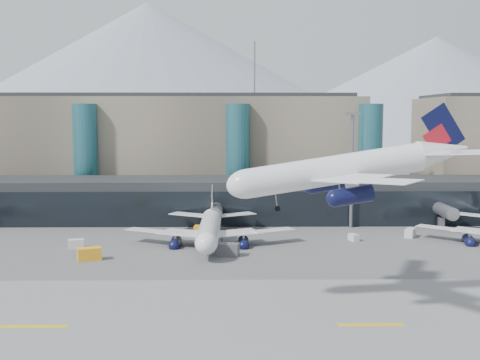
# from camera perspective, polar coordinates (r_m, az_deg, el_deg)

# --- Properties ---
(ground) EXTENTS (900.00, 900.00, 0.00)m
(ground) POSITION_cam_1_polar(r_m,az_deg,el_deg) (87.80, -3.03, -10.35)
(ground) COLOR #515154
(ground) RESTS_ON ground
(runway_strip) EXTENTS (400.00, 40.00, 0.04)m
(runway_strip) POSITION_cam_1_polar(r_m,az_deg,el_deg) (73.54, -3.49, -13.64)
(runway_strip) COLOR slate
(runway_strip) RESTS_ON ground
(runway_markings) EXTENTS (128.00, 1.00, 0.02)m
(runway_markings) POSITION_cam_1_polar(r_m,az_deg,el_deg) (73.53, -3.49, -13.62)
(runway_markings) COLOR gold
(runway_markings) RESTS_ON ground
(concourse) EXTENTS (170.00, 27.00, 10.00)m
(concourse) POSITION_cam_1_polar(r_m,az_deg,el_deg) (143.29, -2.16, -1.88)
(concourse) COLOR black
(concourse) RESTS_ON ground
(terminal_main) EXTENTS (130.00, 30.00, 31.00)m
(terminal_main) POSITION_cam_1_polar(r_m,az_deg,el_deg) (176.69, -10.06, 2.96)
(terminal_main) COLOR gray
(terminal_main) RESTS_ON ground
(teal_towers) EXTENTS (116.40, 19.40, 46.00)m
(teal_towers) POSITION_cam_1_polar(r_m,az_deg,el_deg) (159.58, -7.42, 2.16)
(teal_towers) COLOR #286671
(teal_towers) RESTS_ON ground
(mountain_ridge) EXTENTS (910.00, 400.00, 110.00)m
(mountain_ridge) POSITION_cam_1_polar(r_m,az_deg,el_deg) (464.78, 0.76, 8.68)
(mountain_ridge) COLOR gray
(mountain_ridge) RESTS_ON ground
(lightmast_mid) EXTENTS (3.00, 1.20, 25.60)m
(lightmast_mid) POSITION_cam_1_polar(r_m,az_deg,el_deg) (135.20, 10.56, 1.57)
(lightmast_mid) COLOR slate
(lightmast_mid) RESTS_ON ground
(hero_jet) EXTENTS (32.76, 33.12, 10.71)m
(hero_jet) POSITION_cam_1_polar(r_m,az_deg,el_deg) (78.47, 11.19, 1.88)
(hero_jet) COLOR white
(hero_jet) RESTS_ON ground
(jet_parked_mid) EXTENTS (35.26, 34.00, 11.35)m
(jet_parked_mid) POSITION_cam_1_polar(r_m,az_deg,el_deg) (118.44, -2.85, -3.90)
(jet_parked_mid) COLOR white
(jet_parked_mid) RESTS_ON ground
(veh_a) EXTENTS (3.21, 2.23, 1.65)m
(veh_a) POSITION_cam_1_polar(r_m,az_deg,el_deg) (118.22, -15.29, -5.85)
(veh_a) COLOR silver
(veh_a) RESTS_ON ground
(veh_b) EXTENTS (1.83, 2.77, 1.53)m
(veh_b) POSITION_cam_1_polar(r_m,az_deg,el_deg) (129.11, -3.99, -4.67)
(veh_b) COLOR orange
(veh_b) RESTS_ON ground
(veh_c) EXTENTS (4.39, 2.88, 2.25)m
(veh_c) POSITION_cam_1_polar(r_m,az_deg,el_deg) (107.79, -1.20, -6.61)
(veh_c) COLOR #4A494E
(veh_c) RESTS_ON ground
(veh_d) EXTENTS (2.99, 3.52, 1.77)m
(veh_d) POSITION_cam_1_polar(r_m,az_deg,el_deg) (128.95, 15.83, -4.84)
(veh_d) COLOR silver
(veh_d) RESTS_ON ground
(veh_g) EXTENTS (2.09, 2.65, 1.35)m
(veh_g) POSITION_cam_1_polar(r_m,az_deg,el_deg) (122.69, 10.72, -5.37)
(veh_g) COLOR silver
(veh_g) RESTS_ON ground
(veh_h) EXTENTS (4.44, 3.29, 2.19)m
(veh_h) POSITION_cam_1_polar(r_m,az_deg,el_deg) (107.77, -14.09, -6.82)
(veh_h) COLOR orange
(veh_h) RESTS_ON ground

